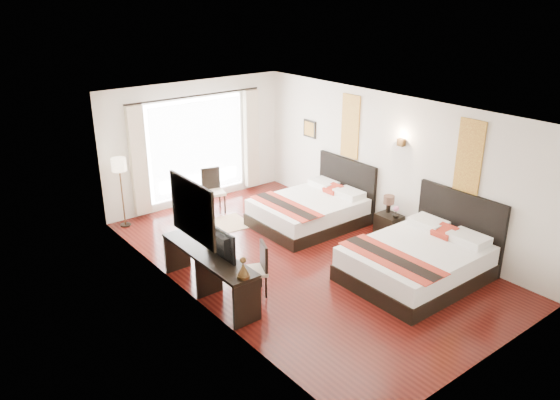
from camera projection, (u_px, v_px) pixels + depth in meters
floor at (302, 259)px, 10.09m from camera, size 4.50×7.50×0.01m
ceiling at (304, 109)px, 9.07m from camera, size 4.50×7.50×0.02m
wall_headboard at (389, 164)px, 10.87m from camera, size 0.01×7.50×2.80m
wall_desk at (191, 219)px, 8.29m from camera, size 0.01×7.50×2.80m
wall_window at (196, 143)px, 12.32m from camera, size 4.50×0.01×2.80m
wall_entry at (496, 269)px, 6.83m from camera, size 4.50×0.01×2.80m
window_glass at (197, 147)px, 12.35m from camera, size 2.40×0.02×2.20m
sheer_curtain at (198, 148)px, 12.31m from camera, size 2.30×0.02×2.10m
drape_left at (139, 161)px, 11.45m from camera, size 0.35×0.14×2.35m
drape_right at (251, 139)px, 13.12m from camera, size 0.35×0.14×2.35m
art_panel_near at (469, 158)px, 9.36m from camera, size 0.03×0.50×1.35m
art_panel_far at (350, 127)px, 11.47m from camera, size 0.03×0.50×1.35m
wall_sconce at (401, 142)px, 10.42m from camera, size 0.10×0.14×0.14m
mirror_frame at (192, 210)px, 8.23m from camera, size 0.04×1.25×0.95m
mirror_glass at (194, 210)px, 8.25m from camera, size 0.01×1.12×0.82m
bed_near at (419, 260)px, 9.32m from camera, size 2.36×1.84×1.33m
bed_far at (312, 210)px, 11.47m from camera, size 2.22×1.73×1.25m
nightstand at (389, 225)px, 10.93m from camera, size 0.39×0.48×0.46m
table_lamp at (389, 201)px, 10.80m from camera, size 0.22×0.22×0.35m
vase at (396, 213)px, 10.68m from camera, size 0.13×0.13×0.13m
console_desk at (209, 274)px, 8.79m from camera, size 0.50×2.20×0.76m
television at (215, 244)px, 8.42m from camera, size 0.11×0.82×0.47m
bronze_figurine at (243, 269)px, 7.87m from camera, size 0.23×0.23×0.29m
desk_chair at (254, 279)px, 8.86m from camera, size 0.54×0.54×0.89m
floor_lamp at (119, 169)px, 11.04m from camera, size 0.30×0.30×1.48m
side_table at (186, 208)px, 11.65m from camera, size 0.51×0.51×0.59m
fruit_bowl at (186, 194)px, 11.52m from camera, size 0.23×0.23×0.05m
window_chair at (214, 199)px, 12.13m from camera, size 0.55×0.55×0.97m
jute_rug at (219, 226)px, 11.46m from camera, size 1.34×0.98×0.01m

